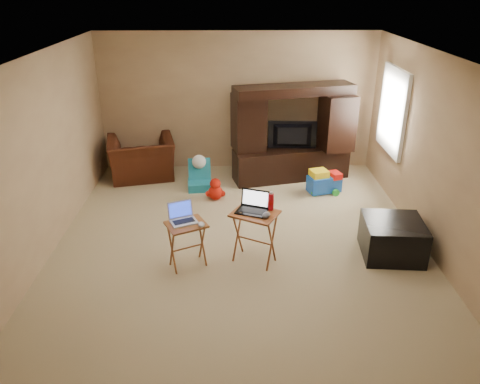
{
  "coord_description": "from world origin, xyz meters",
  "views": [
    {
      "loc": [
        -0.09,
        -5.69,
        3.33
      ],
      "look_at": [
        0.0,
        -0.2,
        0.8
      ],
      "focal_mm": 35.0,
      "sensor_mm": 36.0,
      "label": 1
    }
  ],
  "objects_px": {
    "child_rocker": "(199,175)",
    "mouse_left": "(201,225)",
    "tray_table_left": "(187,245)",
    "water_bottle": "(271,202)",
    "entertainment_center": "(292,133)",
    "plush_toy": "(215,189)",
    "laptop_right": "(252,203)",
    "push_toy": "(324,181)",
    "television": "(292,136)",
    "mouse_right": "(266,215)",
    "ottoman": "(392,238)",
    "recliner": "(142,158)",
    "laptop_left": "(183,214)",
    "tray_table_right": "(255,237)"
  },
  "relations": [
    {
      "from": "tray_table_right",
      "to": "child_rocker",
      "type": "bearing_deg",
      "value": 138.9
    },
    {
      "from": "child_rocker",
      "to": "tray_table_right",
      "type": "relative_size",
      "value": 0.73
    },
    {
      "from": "plush_toy",
      "to": "tray_table_left",
      "type": "distance_m",
      "value": 1.96
    },
    {
      "from": "laptop_left",
      "to": "laptop_right",
      "type": "distance_m",
      "value": 0.84
    },
    {
      "from": "recliner",
      "to": "tray_table_left",
      "type": "relative_size",
      "value": 1.89
    },
    {
      "from": "push_toy",
      "to": "tray_table_right",
      "type": "xyz_separation_m",
      "value": [
        -1.27,
        -2.1,
        0.14
      ]
    },
    {
      "from": "television",
      "to": "laptop_right",
      "type": "relative_size",
      "value": 2.34
    },
    {
      "from": "television",
      "to": "push_toy",
      "type": "bearing_deg",
      "value": 132.61
    },
    {
      "from": "mouse_right",
      "to": "ottoman",
      "type": "bearing_deg",
      "value": 8.59
    },
    {
      "from": "push_toy",
      "to": "tray_table_right",
      "type": "bearing_deg",
      "value": -137.99
    },
    {
      "from": "water_bottle",
      "to": "mouse_right",
      "type": "bearing_deg",
      "value": -109.29
    },
    {
      "from": "mouse_left",
      "to": "television",
      "type": "bearing_deg",
      "value": 63.36
    },
    {
      "from": "child_rocker",
      "to": "plush_toy",
      "type": "relative_size",
      "value": 1.37
    },
    {
      "from": "push_toy",
      "to": "laptop_right",
      "type": "relative_size",
      "value": 1.51
    },
    {
      "from": "entertainment_center",
      "to": "mouse_right",
      "type": "xyz_separation_m",
      "value": [
        -0.65,
        -2.86,
        -0.12
      ]
    },
    {
      "from": "tray_table_left",
      "to": "laptop_right",
      "type": "height_order",
      "value": "laptop_right"
    },
    {
      "from": "push_toy",
      "to": "tray_table_left",
      "type": "bearing_deg",
      "value": -150.78
    },
    {
      "from": "tray_table_left",
      "to": "tray_table_right",
      "type": "bearing_deg",
      "value": -20.28
    },
    {
      "from": "mouse_right",
      "to": "water_bottle",
      "type": "height_order",
      "value": "water_bottle"
    },
    {
      "from": "entertainment_center",
      "to": "water_bottle",
      "type": "height_order",
      "value": "entertainment_center"
    },
    {
      "from": "laptop_right",
      "to": "water_bottle",
      "type": "bearing_deg",
      "value": 34.88
    },
    {
      "from": "child_rocker",
      "to": "plush_toy",
      "type": "height_order",
      "value": "child_rocker"
    },
    {
      "from": "child_rocker",
      "to": "tray_table_left",
      "type": "xyz_separation_m",
      "value": [
        0.0,
        -2.36,
        0.04
      ]
    },
    {
      "from": "tray_table_right",
      "to": "entertainment_center",
      "type": "bearing_deg",
      "value": 102.59
    },
    {
      "from": "ottoman",
      "to": "mouse_right",
      "type": "bearing_deg",
      "value": -171.41
    },
    {
      "from": "push_toy",
      "to": "television",
      "type": "bearing_deg",
      "value": 113.31
    },
    {
      "from": "child_rocker",
      "to": "mouse_left",
      "type": "bearing_deg",
      "value": -90.55
    },
    {
      "from": "recliner",
      "to": "plush_toy",
      "type": "distance_m",
      "value": 1.67
    },
    {
      "from": "tray_table_left",
      "to": "mouse_left",
      "type": "relative_size",
      "value": 4.92
    },
    {
      "from": "television",
      "to": "tray_table_left",
      "type": "bearing_deg",
      "value": 62.31
    },
    {
      "from": "laptop_left",
      "to": "child_rocker",
      "type": "bearing_deg",
      "value": 65.51
    },
    {
      "from": "ottoman",
      "to": "laptop_right",
      "type": "height_order",
      "value": "laptop_right"
    },
    {
      "from": "plush_toy",
      "to": "laptop_right",
      "type": "distance_m",
      "value": 2.0
    },
    {
      "from": "laptop_right",
      "to": "push_toy",
      "type": "bearing_deg",
      "value": 78.58
    },
    {
      "from": "child_rocker",
      "to": "mouse_right",
      "type": "bearing_deg",
      "value": -72.89
    },
    {
      "from": "entertainment_center",
      "to": "child_rocker",
      "type": "height_order",
      "value": "entertainment_center"
    },
    {
      "from": "tray_table_right",
      "to": "laptop_left",
      "type": "relative_size",
      "value": 2.22
    },
    {
      "from": "mouse_left",
      "to": "plush_toy",
      "type": "bearing_deg",
      "value": 87.24
    },
    {
      "from": "ottoman",
      "to": "mouse_left",
      "type": "bearing_deg",
      "value": -173.23
    },
    {
      "from": "laptop_right",
      "to": "mouse_right",
      "type": "distance_m",
      "value": 0.24
    },
    {
      "from": "television",
      "to": "laptop_left",
      "type": "height_order",
      "value": "television"
    },
    {
      "from": "child_rocker",
      "to": "push_toy",
      "type": "distance_m",
      "value": 2.13
    },
    {
      "from": "entertainment_center",
      "to": "water_bottle",
      "type": "xyz_separation_m",
      "value": [
        -0.58,
        -2.66,
        -0.04
      ]
    },
    {
      "from": "mouse_right",
      "to": "water_bottle",
      "type": "relative_size",
      "value": 0.66
    },
    {
      "from": "water_bottle",
      "to": "push_toy",
      "type": "bearing_deg",
      "value": 62.02
    },
    {
      "from": "child_rocker",
      "to": "mouse_left",
      "type": "height_order",
      "value": "mouse_left"
    },
    {
      "from": "tray_table_right",
      "to": "television",
      "type": "bearing_deg",
      "value": 102.34
    },
    {
      "from": "tray_table_left",
      "to": "water_bottle",
      "type": "distance_m",
      "value": 1.17
    },
    {
      "from": "plush_toy",
      "to": "mouse_right",
      "type": "xyz_separation_m",
      "value": [
        0.68,
        -1.97,
        0.54
      ]
    },
    {
      "from": "mouse_left",
      "to": "entertainment_center",
      "type": "bearing_deg",
      "value": 63.72
    }
  ]
}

